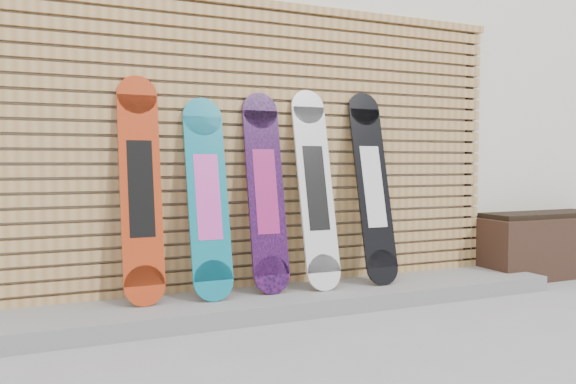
{
  "coord_description": "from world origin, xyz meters",
  "views": [
    {
      "loc": [
        -1.66,
        -3.07,
        1.07
      ],
      "look_at": [
        -0.02,
        0.75,
        0.85
      ],
      "focal_mm": 35.0,
      "sensor_mm": 36.0,
      "label": 1
    }
  ],
  "objects_px": {
    "snowboard_1": "(208,197)",
    "snowboard_3": "(315,188)",
    "snowboard_2": "(266,191)",
    "snowboard_4": "(373,187)",
    "planter_box": "(540,244)",
    "snowboard_0": "(141,189)"
  },
  "relations": [
    {
      "from": "snowboard_1",
      "to": "snowboard_3",
      "type": "distance_m",
      "value": 0.84
    },
    {
      "from": "snowboard_2",
      "to": "snowboard_3",
      "type": "distance_m",
      "value": 0.4
    },
    {
      "from": "snowboard_1",
      "to": "snowboard_4",
      "type": "height_order",
      "value": "snowboard_4"
    },
    {
      "from": "planter_box",
      "to": "snowboard_2",
      "type": "bearing_deg",
      "value": -179.09
    },
    {
      "from": "snowboard_4",
      "to": "snowboard_2",
      "type": "bearing_deg",
      "value": 177.97
    },
    {
      "from": "snowboard_2",
      "to": "snowboard_4",
      "type": "height_order",
      "value": "snowboard_4"
    },
    {
      "from": "snowboard_2",
      "to": "snowboard_4",
      "type": "bearing_deg",
      "value": -2.03
    },
    {
      "from": "planter_box",
      "to": "snowboard_1",
      "type": "bearing_deg",
      "value": -178.87
    },
    {
      "from": "snowboard_1",
      "to": "snowboard_4",
      "type": "distance_m",
      "value": 1.34
    },
    {
      "from": "snowboard_0",
      "to": "snowboard_2",
      "type": "distance_m",
      "value": 0.9
    },
    {
      "from": "snowboard_2",
      "to": "snowboard_3",
      "type": "bearing_deg",
      "value": -3.88
    },
    {
      "from": "snowboard_0",
      "to": "snowboard_3",
      "type": "xyz_separation_m",
      "value": [
        1.29,
        -0.03,
        -0.02
      ]
    },
    {
      "from": "snowboard_4",
      "to": "snowboard_3",
      "type": "bearing_deg",
      "value": 179.43
    },
    {
      "from": "snowboard_0",
      "to": "snowboard_1",
      "type": "height_order",
      "value": "snowboard_0"
    },
    {
      "from": "snowboard_0",
      "to": "snowboard_3",
      "type": "relative_size",
      "value": 1.02
    },
    {
      "from": "planter_box",
      "to": "snowboard_3",
      "type": "height_order",
      "value": "snowboard_3"
    },
    {
      "from": "planter_box",
      "to": "snowboard_2",
      "type": "height_order",
      "value": "snowboard_2"
    },
    {
      "from": "snowboard_1",
      "to": "planter_box",
      "type": "bearing_deg",
      "value": 1.13
    },
    {
      "from": "snowboard_1",
      "to": "snowboard_0",
      "type": "bearing_deg",
      "value": 176.72
    },
    {
      "from": "planter_box",
      "to": "snowboard_4",
      "type": "distance_m",
      "value": 1.98
    },
    {
      "from": "snowboard_3",
      "to": "snowboard_2",
      "type": "bearing_deg",
      "value": 176.12
    },
    {
      "from": "planter_box",
      "to": "snowboard_4",
      "type": "xyz_separation_m",
      "value": [
        -1.89,
        -0.08,
        0.58
      ]
    }
  ]
}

